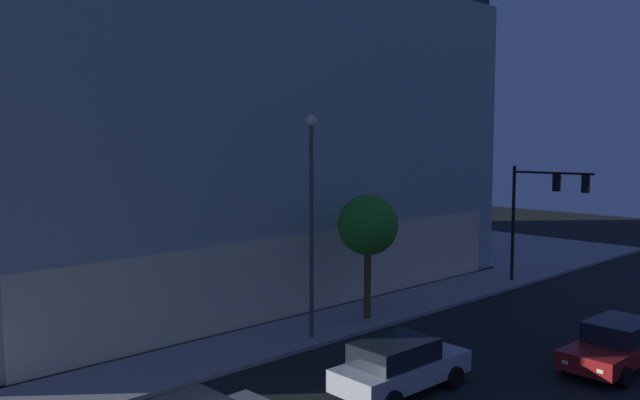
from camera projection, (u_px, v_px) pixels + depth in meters
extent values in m
cube|color=#4C4C51|center=(145.00, 265.00, 40.34)|extent=(29.54, 31.27, 0.15)
cube|color=beige|center=(311.00, 271.00, 29.16)|extent=(26.23, 0.60, 3.48)
cube|color=#99AFA7|center=(142.00, 139.00, 39.64)|extent=(29.14, 30.87, 15.37)
cylinder|color=black|center=(513.00, 223.00, 35.43)|extent=(0.18, 0.18, 6.25)
cylinder|color=black|center=(553.00, 173.00, 33.77)|extent=(0.47, 4.23, 0.12)
cube|color=black|center=(557.00, 183.00, 33.68)|extent=(0.35, 0.35, 0.90)
sphere|color=red|center=(560.00, 177.00, 33.53)|extent=(0.18, 0.18, 0.18)
cube|color=black|center=(586.00, 184.00, 32.69)|extent=(0.35, 0.35, 0.90)
sphere|color=yellow|center=(589.00, 190.00, 32.60)|extent=(0.18, 0.18, 0.18)
cylinder|color=#444444|center=(311.00, 232.00, 24.78)|extent=(0.16, 0.16, 8.20)
sphere|color=#F9EFC6|center=(311.00, 121.00, 24.40)|extent=(0.44, 0.44, 0.44)
cylinder|color=brown|center=(367.00, 283.00, 27.81)|extent=(0.30, 0.30, 2.99)
sphere|color=#2A8B24|center=(368.00, 225.00, 27.59)|extent=(2.60, 2.60, 2.60)
cube|color=#B7BABF|center=(402.00, 370.00, 20.00)|extent=(4.73, 1.93, 0.68)
cube|color=black|center=(395.00, 351.00, 19.71)|extent=(2.61, 1.70, 0.66)
cube|color=#F9F4CC|center=(434.00, 350.00, 21.94)|extent=(0.12, 0.20, 0.12)
cube|color=#F9F4CC|center=(461.00, 358.00, 21.13)|extent=(0.12, 0.20, 0.12)
cylinder|color=black|center=(410.00, 363.00, 21.67)|extent=(0.70, 0.26, 0.69)
cylinder|color=black|center=(455.00, 377.00, 20.33)|extent=(0.70, 0.26, 0.69)
cylinder|color=black|center=(348.00, 384.00, 19.73)|extent=(0.70, 0.26, 0.69)
cube|color=maroon|center=(615.00, 350.00, 22.02)|extent=(4.77, 1.98, 0.60)
cube|color=black|center=(620.00, 330.00, 22.20)|extent=(2.44, 1.75, 0.68)
cube|color=#F9F4CC|center=(601.00, 371.00, 20.05)|extent=(0.12, 0.20, 0.12)
cube|color=#F9F4CC|center=(566.00, 362.00, 20.89)|extent=(0.12, 0.20, 0.12)
cylinder|color=black|center=(624.00, 377.00, 20.37)|extent=(0.68, 0.25, 0.68)
cylinder|color=black|center=(567.00, 362.00, 21.76)|extent=(0.68, 0.25, 0.68)
cylinder|color=black|center=(605.00, 344.00, 23.73)|extent=(0.68, 0.25, 0.68)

